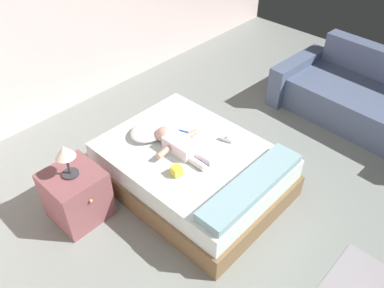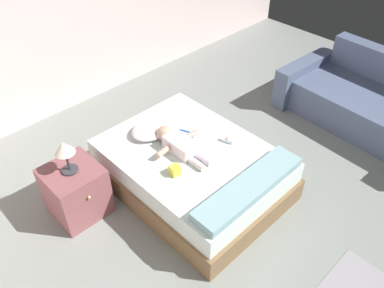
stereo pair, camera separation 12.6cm
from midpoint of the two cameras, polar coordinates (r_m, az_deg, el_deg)
The scene contains 11 objects.
ground_plane at distance 3.72m, azimuth 9.09°, elevation -11.77°, with size 8.00×8.00×0.00m, color gray.
bed at distance 3.85m, azimuth -0.94°, elevation -3.81°, with size 1.31×1.76×0.46m.
pillow at distance 3.90m, azimuth -7.11°, elevation 2.02°, with size 0.43×0.33×0.10m.
baby at distance 3.69m, azimuth -3.05°, elevation -0.01°, with size 0.52×0.66×0.16m.
toothbrush at distance 3.93m, azimuth -2.24°, elevation 1.92°, with size 0.07×0.14×0.02m.
couch at distance 5.16m, azimuth 23.88°, elevation 5.74°, with size 1.19×2.17×0.78m.
nightstand at distance 3.74m, azimuth -17.54°, elevation -7.16°, with size 0.48×0.51×0.52m.
lamp at distance 3.41m, azimuth -19.16°, elevation -1.47°, with size 0.17×0.17×0.32m.
blanket at distance 3.35m, azimuth 7.69°, elevation -6.07°, with size 1.18×0.27×0.08m.
toy_block at distance 3.45m, azimuth -3.33°, elevation -3.96°, with size 0.10×0.10×0.09m.
baby_bottle at distance 3.81m, azimuth 4.16°, elevation 0.73°, with size 0.08×0.13×0.07m.
Camera 1 is at (-2.08, -1.08, 2.90)m, focal length 36.30 mm.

